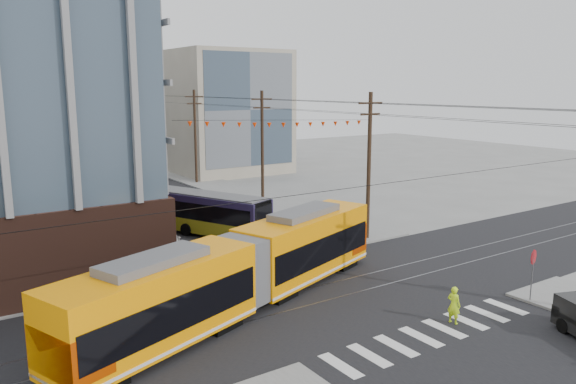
% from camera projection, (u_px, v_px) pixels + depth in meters
% --- Properties ---
extents(ground, '(160.00, 160.00, 0.00)m').
position_uv_depth(ground, '(388.00, 312.00, 28.78)').
color(ground, slate).
extents(bg_bldg_ne_near, '(14.00, 14.00, 16.00)m').
position_uv_depth(bg_bldg_ne_near, '(224.00, 112.00, 75.14)').
color(bg_bldg_ne_near, gray).
rests_on(bg_bldg_ne_near, ground).
extents(bg_bldg_ne_far, '(16.00, 16.00, 14.00)m').
position_uv_depth(bg_bldg_ne_far, '(178.00, 113.00, 92.68)').
color(bg_bldg_ne_far, '#8C99A5').
rests_on(bg_bldg_ne_far, ground).
extents(utility_pole_far, '(0.30, 0.30, 11.00)m').
position_uv_depth(utility_pole_far, '(149.00, 129.00, 77.96)').
color(utility_pole_far, black).
rests_on(utility_pole_far, ground).
extents(streetcar, '(21.24, 10.16, 4.14)m').
position_uv_depth(streetcar, '(242.00, 271.00, 28.76)').
color(streetcar, '#FF9200').
rests_on(streetcar, ground).
extents(city_bus, '(7.13, 11.83, 3.34)m').
position_uv_depth(city_bus, '(201.00, 212.00, 43.91)').
color(city_bus, '#251C42').
rests_on(city_bus, ground).
extents(parked_car_silver, '(1.94, 4.36, 1.39)m').
position_uv_depth(parked_car_silver, '(191.00, 260.00, 35.09)').
color(parked_car_silver, '#AFB1BC').
rests_on(parked_car_silver, ground).
extents(parked_car_white, '(2.95, 4.51, 1.21)m').
position_uv_depth(parked_car_white, '(169.00, 243.00, 39.27)').
color(parked_car_white, silver).
rests_on(parked_car_white, ground).
extents(parked_car_grey, '(2.33, 4.58, 1.24)m').
position_uv_depth(parked_car_grey, '(142.00, 227.00, 43.65)').
color(parked_car_grey, slate).
rests_on(parked_car_grey, ground).
extents(pedestrian, '(0.55, 0.74, 1.88)m').
position_uv_depth(pedestrian, '(454.00, 305.00, 27.27)').
color(pedestrian, '#CDFD1B').
rests_on(pedestrian, ground).
extents(stop_sign, '(1.02, 1.02, 2.74)m').
position_uv_depth(stop_sign, '(532.00, 278.00, 29.84)').
color(stop_sign, '#A90C14').
rests_on(stop_sign, ground).
extents(jersey_barrier, '(1.97, 4.02, 0.79)m').
position_uv_depth(jersey_barrier, '(337.00, 226.00, 44.90)').
color(jersey_barrier, gray).
rests_on(jersey_barrier, ground).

